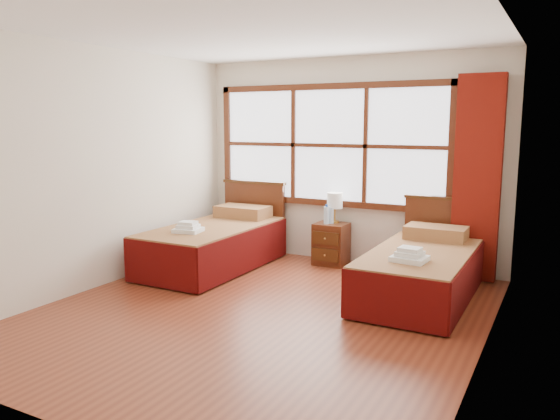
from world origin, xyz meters
The scene contains 15 objects.
floor centered at (0.00, 0.00, 0.00)m, with size 4.50×4.50×0.00m, color brown.
ceiling centered at (0.00, 0.00, 2.60)m, with size 4.50×4.50×0.00m, color white.
wall_back centered at (0.00, 2.25, 1.30)m, with size 4.00×4.00×0.00m, color silver.
wall_left centered at (-2.00, 0.00, 1.30)m, with size 4.50×4.50×0.00m, color silver.
wall_right centered at (2.00, 0.00, 1.30)m, with size 4.50×4.50×0.00m, color silver.
window centered at (-0.25, 2.21, 1.50)m, with size 3.16×0.06×1.56m.
curtain centered at (1.60, 2.11, 1.17)m, with size 0.50×0.16×2.30m, color maroon.
bed_left centered at (-1.33, 1.20, 0.30)m, with size 1.03×2.05×1.00m.
bed_right centered at (1.24, 1.20, 0.29)m, with size 0.97×1.99×0.94m.
nightstand centered at (-0.11, 1.99, 0.27)m, with size 0.40×0.40×0.53m.
towels_left centered at (-1.36, 0.69, 0.58)m, with size 0.34×0.31×0.13m.
towels_right centered at (1.24, 0.69, 0.55)m, with size 0.34×0.30×0.13m.
lamp centered at (-0.10, 2.07, 0.80)m, with size 0.20×0.20×0.38m.
bottle_near centered at (-0.15, 1.93, 0.65)m, with size 0.07×0.07×0.25m.
bottle_far centered at (-0.11, 1.99, 0.64)m, with size 0.06×0.06×0.23m.
Camera 1 is at (2.51, -4.28, 1.79)m, focal length 35.00 mm.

